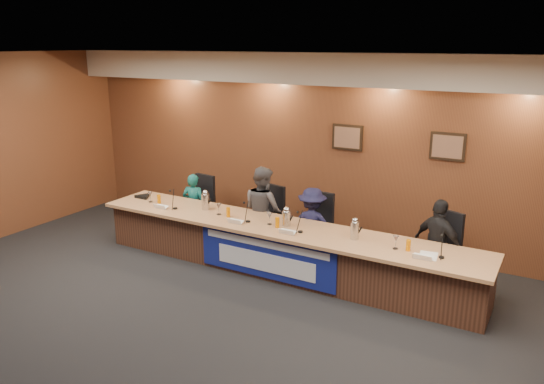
{
  "coord_description": "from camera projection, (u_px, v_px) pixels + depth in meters",
  "views": [
    {
      "loc": [
        3.57,
        -4.11,
        3.35
      ],
      "look_at": [
        -0.27,
        2.64,
        1.15
      ],
      "focal_mm": 35.0,
      "sensor_mm": 36.0,
      "label": 1
    }
  ],
  "objects": [
    {
      "name": "wall_photo_right",
      "position": [
        448.0,
        147.0,
        7.91
      ],
      "size": [
        0.52,
        0.04,
        0.42
      ],
      "primitive_type": "cube",
      "color": "black",
      "rests_on": "wall_back"
    },
    {
      "name": "banner_text_upper",
      "position": [
        265.0,
        244.0,
        7.54
      ],
      "size": [
        2.0,
        0.01,
        0.1
      ],
      "primitive_type": "cube",
      "color": "silver",
      "rests_on": "banner"
    },
    {
      "name": "water_glass_b",
      "position": [
        219.0,
        209.0,
        8.27
      ],
      "size": [
        0.08,
        0.08,
        0.18
      ],
      "primitive_type": "cylinder",
      "color": "silver",
      "rests_on": "dais_top"
    },
    {
      "name": "water_glass_d",
      "position": [
        396.0,
        242.0,
        6.89
      ],
      "size": [
        0.08,
        0.08,
        0.18
      ],
      "primitive_type": "cylinder",
      "color": "silver",
      "rests_on": "dais_top"
    },
    {
      "name": "juice_glass_d",
      "position": [
        408.0,
        245.0,
        6.84
      ],
      "size": [
        0.06,
        0.06,
        0.15
      ],
      "primitive_type": "cylinder",
      "color": "orange",
      "rests_on": "dais_top"
    },
    {
      "name": "floor",
      "position": [
        178.0,
        347.0,
        6.05
      ],
      "size": [
        10.0,
        10.0,
        0.0
      ],
      "primitive_type": "plane",
      "color": "black",
      "rests_on": "ground"
    },
    {
      "name": "office_chair_b",
      "position": [
        266.0,
        222.0,
        8.78
      ],
      "size": [
        0.57,
        0.57,
        0.08
      ],
      "primitive_type": "cube",
      "rotation": [
        0.0,
        0.0,
        -0.2
      ],
      "color": "black",
      "rests_on": "floor"
    },
    {
      "name": "juice_glass_a",
      "position": [
        159.0,
        199.0,
        8.85
      ],
      "size": [
        0.06,
        0.06,
        0.15
      ],
      "primitive_type": "cylinder",
      "color": "orange",
      "rests_on": "dais_top"
    },
    {
      "name": "nameplate_b",
      "position": [
        234.0,
        221.0,
        7.86
      ],
      "size": [
        0.24,
        0.08,
        0.1
      ],
      "primitive_type": "cube",
      "rotation": [
        0.31,
        0.0,
        0.0
      ],
      "color": "white",
      "rests_on": "dais_top"
    },
    {
      "name": "panelist_c",
      "position": [
        312.0,
        226.0,
        8.24
      ],
      "size": [
        0.87,
        0.63,
        1.21
      ],
      "primitive_type": "imported",
      "rotation": [
        0.0,
        0.0,
        3.39
      ],
      "color": "#141434",
      "rests_on": "floor"
    },
    {
      "name": "juice_glass_b",
      "position": [
        228.0,
        212.0,
        8.17
      ],
      "size": [
        0.06,
        0.06,
        0.15
      ],
      "primitive_type": "cylinder",
      "color": "orange",
      "rests_on": "dais_top"
    },
    {
      "name": "wall_back",
      "position": [
        325.0,
        150.0,
        8.96
      ],
      "size": [
        10.0,
        0.04,
        3.2
      ],
      "primitive_type": "cube",
      "color": "brown",
      "rests_on": "floor"
    },
    {
      "name": "soffit",
      "position": [
        321.0,
        69.0,
        8.38
      ],
      "size": [
        10.0,
        0.5,
        0.5
      ],
      "primitive_type": "cube",
      "color": "beige",
      "rests_on": "wall_back"
    },
    {
      "name": "microphone_c",
      "position": [
        300.0,
        232.0,
        7.52
      ],
      "size": [
        0.07,
        0.07,
        0.02
      ],
      "primitive_type": "cylinder",
      "color": "black",
      "rests_on": "dais_top"
    },
    {
      "name": "carafe_mid",
      "position": [
        286.0,
        219.0,
        7.77
      ],
      "size": [
        0.13,
        0.13,
        0.22
      ],
      "primitive_type": "cylinder",
      "color": "silver",
      "rests_on": "dais_top"
    },
    {
      "name": "office_chair_c",
      "position": [
        315.0,
        231.0,
        8.36
      ],
      "size": [
        0.52,
        0.52,
        0.08
      ],
      "primitive_type": "cube",
      "rotation": [
        0.0,
        0.0,
        -0.09
      ],
      "color": "black",
      "rests_on": "floor"
    },
    {
      "name": "dais_top",
      "position": [
        278.0,
        227.0,
        7.82
      ],
      "size": [
        6.1,
        0.95,
        0.05
      ],
      "primitive_type": "cube",
      "color": "#B07D51",
      "rests_on": "dais_body"
    },
    {
      "name": "carafe_left",
      "position": [
        206.0,
        202.0,
        8.52
      ],
      "size": [
        0.13,
        0.13,
        0.26
      ],
      "primitive_type": "cylinder",
      "color": "silver",
      "rests_on": "dais_top"
    },
    {
      "name": "panelist_a",
      "position": [
        194.0,
        206.0,
        9.34
      ],
      "size": [
        0.48,
        0.37,
        1.15
      ],
      "primitive_type": "imported",
      "rotation": [
        0.0,
        0.0,
        3.39
      ],
      "color": "#105554",
      "rests_on": "floor"
    },
    {
      "name": "speakerphone",
      "position": [
        144.0,
        196.0,
        9.18
      ],
      "size": [
        0.32,
        0.32,
        0.05
      ],
      "primitive_type": "cylinder",
      "color": "black",
      "rests_on": "dais_top"
    },
    {
      "name": "wall_photo_left",
      "position": [
        347.0,
        137.0,
        8.68
      ],
      "size": [
        0.52,
        0.04,
        0.42
      ],
      "primitive_type": "cube",
      "color": "black",
      "rests_on": "wall_back"
    },
    {
      "name": "panelist_d",
      "position": [
        438.0,
        245.0,
        7.31
      ],
      "size": [
        0.83,
        0.6,
        1.31
      ],
      "primitive_type": "imported",
      "rotation": [
        0.0,
        0.0,
        2.73
      ],
      "color": "black",
      "rests_on": "floor"
    },
    {
      "name": "banner",
      "position": [
        266.0,
        257.0,
        7.61
      ],
      "size": [
        2.2,
        0.02,
        0.65
      ],
      "primitive_type": "cube",
      "color": "navy",
      "rests_on": "dais_body"
    },
    {
      "name": "dais_body",
      "position": [
        280.0,
        249.0,
        7.96
      ],
      "size": [
        6.0,
        0.8,
        0.7
      ],
      "primitive_type": "cube",
      "color": "#48291C",
      "rests_on": "floor"
    },
    {
      "name": "microphone_b",
      "position": [
        248.0,
        221.0,
        7.95
      ],
      "size": [
        0.07,
        0.07,
        0.02
      ],
      "primitive_type": "cylinder",
      "color": "black",
      "rests_on": "dais_top"
    },
    {
      "name": "banner_text_lower",
      "position": [
        265.0,
        262.0,
        7.62
      ],
      "size": [
        1.6,
        0.01,
        0.28
      ],
      "primitive_type": "cube",
      "color": "silver",
      "rests_on": "banner"
    },
    {
      "name": "microphone_d",
      "position": [
        441.0,
        257.0,
        6.62
      ],
      "size": [
        0.07,
        0.07,
        0.02
      ],
      "primitive_type": "cylinder",
      "color": "black",
      "rests_on": "dais_top"
    },
    {
      "name": "water_glass_c",
      "position": [
        270.0,
        219.0,
        7.82
      ],
      "size": [
        0.08,
        0.08,
        0.18
      ],
      "primitive_type": "cylinder",
      "color": "silver",
      "rests_on": "dais_top"
    },
    {
      "name": "microphone_a",
      "position": [
        175.0,
        208.0,
        8.58
      ],
      "size": [
        0.07,
        0.07,
        0.02
      ],
      "primitive_type": "cylinder",
      "color": "black",
      "rests_on": "dais_top"
    },
    {
      "name": "juice_glass_c",
      "position": [
        277.0,
        222.0,
        7.71
      ],
      "size": [
        0.06,
        0.06,
        0.15
      ],
      "primitive_type": "cylinder",
      "color": "orange",
      "rests_on": "dais_top"
    },
    {
      "name": "nameplate_a",
      "position": [
        159.0,
        206.0,
        8.56
      ],
      "size": [
        0.24,
        0.08,
        0.1
      ],
      "primitive_type": "cube",
      "rotation": [
        0.31,
        0.0,
        0.0
      ],
      "color": "white",
      "rests_on": "dais_top"
    },
    {
      "name": "water_glass_a",
      "position": [
        150.0,
        197.0,
        8.92
      ],
      "size": [
        0.08,
        0.08,
        0.18
      ],
      "primitive_type": "cylinder",
      "color": "silver",
      "rests_on": "dais_top"
    },
    {
      "name": "nameplate_d",
      "position": [
        422.0,
        257.0,
        6.55
      ],
      "size": [
        0.24,
        0.08,
        0.1
      ],
      "primitive_type": "cube",
      "rotation": [
        0.31,
        0.0,
        0.0
      ],
      "color": "white",
      "rests_on": "dais_top"
    },
    {
      "name": "ceiling",
      "position": [
        162.0,
        58.0,
        5.18
      ],
      "size": [
        10.0,
        8.0,
        0.04
      ],
      "primitive_type": "cube",
      "color": "silver",
      "rests_on": "wall_back"
    },
    {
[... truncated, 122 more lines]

